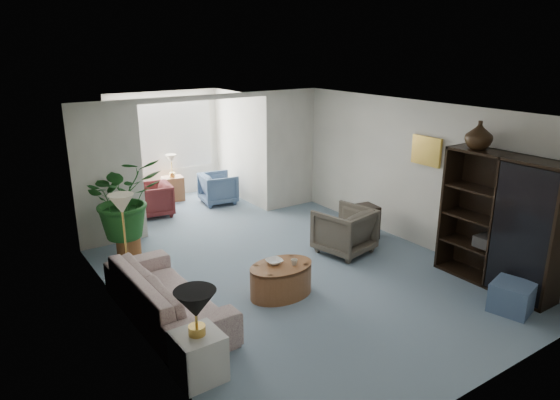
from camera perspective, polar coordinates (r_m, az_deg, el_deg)
floor at (r=7.65m, az=2.56°, el=-9.02°), size 6.00×6.00×0.00m
sunroom_floor at (r=10.96m, az=-10.34°, el=-0.95°), size 2.60×2.60×0.00m
back_pier_left at (r=9.01m, az=-18.92°, el=2.66°), size 1.20×0.12×2.50m
back_pier_right at (r=10.61m, az=1.21°, el=5.72°), size 1.20×0.12×2.50m
back_header at (r=9.47m, az=-8.36°, el=11.47°), size 2.60×0.12×0.10m
window_pane at (r=11.59m, az=-12.93°, el=7.04°), size 2.20×0.02×1.50m
window_blinds at (r=11.56m, az=-12.87°, el=7.02°), size 2.20×0.02×1.50m
framed_picture at (r=8.66m, az=16.35°, el=5.39°), size 0.04×0.50×0.40m
sofa at (r=6.68m, az=-12.74°, el=-10.39°), size 0.95×2.31×0.67m
end_table at (r=5.57m, az=-9.25°, el=-17.11°), size 0.49×0.49×0.53m
table_lamp at (r=5.25m, az=-9.58°, el=-11.58°), size 0.44×0.44×0.30m
floor_lamp at (r=7.35m, az=-17.55°, el=-0.45°), size 0.36×0.36×0.28m
coffee_table at (r=7.13m, az=0.14°, el=-9.04°), size 1.00×1.00×0.45m
coffee_bowl at (r=7.07m, az=-0.66°, el=-7.00°), size 0.24×0.24×0.06m
coffee_cup at (r=7.02m, az=1.62°, el=-7.07°), size 0.10×0.10×0.09m
wingback_chair at (r=8.51m, az=7.31°, el=-3.46°), size 0.98×1.00×0.78m
side_table_dark at (r=9.20m, az=9.35°, el=-2.51°), size 0.56×0.47×0.61m
entertainment_cabinet at (r=7.78m, az=23.72°, el=-2.30°), size 0.47×1.75×1.94m
cabinet_urn at (r=7.76m, az=21.67°, el=6.88°), size 0.38×0.38×0.40m
ottoman at (r=7.41m, az=24.85°, el=-9.97°), size 0.60×0.60×0.39m
plant_pot at (r=8.82m, az=-16.81°, el=-4.94°), size 0.40×0.40×0.32m
house_plant at (r=8.55m, az=-17.29°, el=0.23°), size 1.21×1.05×1.34m
sunroom_chair_blue at (r=11.14m, az=-7.03°, el=1.32°), size 0.83×0.81×0.67m
sunroom_chair_maroon at (r=10.58m, az=-14.25°, el=0.02°), size 0.83×0.81×0.67m
sunroom_table at (r=11.52m, az=-12.05°, el=1.27°), size 0.49×0.40×0.54m
shelf_clutter at (r=7.63m, az=24.93°, el=-2.79°), size 0.30×0.93×1.06m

